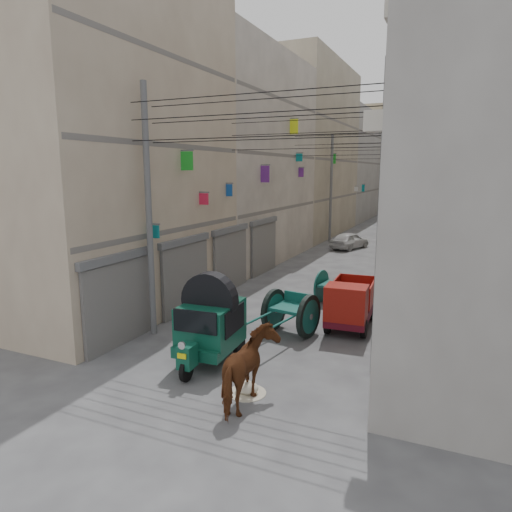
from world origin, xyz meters
The scene contains 18 objects.
ground centered at (0.00, 0.00, 0.00)m, with size 140.00×140.00×0.00m, color #424244.
building_row_left centered at (-8.00, 34.13, 6.46)m, with size 8.00×62.00×14.00m.
building_row_right centered at (8.00, 34.13, 6.46)m, with size 8.00×62.00×14.00m.
end_cap_building centered at (0.00, 66.00, 6.50)m, with size 22.00×10.00×13.00m, color tan.
shutters_left centered at (-3.92, 10.38, 1.49)m, with size 0.18×14.40×2.88m.
signboards centered at (-0.01, 21.66, 3.43)m, with size 8.22×40.52×5.67m.
ac_units centered at (3.65, 7.67, 7.43)m, with size 0.70×6.55×3.35m.
utility_poles centered at (0.00, 17.00, 4.00)m, with size 7.40×22.20×8.00m.
overhead_cables centered at (0.00, 14.40, 6.77)m, with size 7.40×22.52×1.12m.
auto_rickshaw centered at (-0.78, 4.86, 1.15)m, with size 1.71×2.81×1.95m.
tonga_cart centered at (0.55, 7.85, 0.74)m, with size 1.70×3.29×1.42m.
mini_truck centered at (2.22, 9.04, 0.81)m, with size 1.53×3.10×1.70m.
second_cart centered at (1.12, 11.82, 0.71)m, with size 1.70×1.56×1.33m.
feed_sack centered at (1.01, 3.51, 0.15)m, with size 0.58×0.47×0.29m, color beige.
horse centered at (1.32, 3.00, 0.88)m, with size 0.95×2.08×1.76m, color brown.
distant_car_white centered at (-1.50, 25.52, 0.58)m, with size 1.38×3.43×1.17m, color silver.
distant_car_grey centered at (1.88, 35.08, 0.62)m, with size 1.31×3.74×1.23m, color #5D6360.
distant_car_green centered at (-0.70, 43.43, 0.57)m, with size 1.61×3.95×1.15m, color #1A4C3F.
Camera 1 is at (5.42, -5.77, 5.30)m, focal length 32.00 mm.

